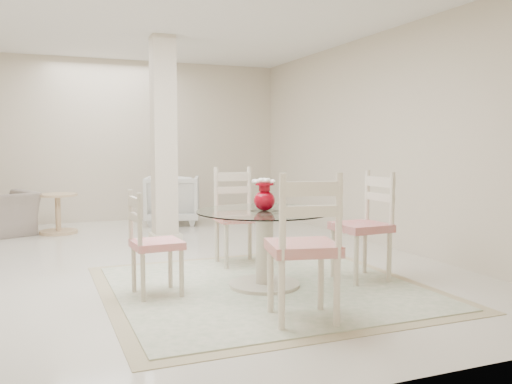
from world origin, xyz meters
name	(u,v)px	position (x,y,z in m)	size (l,w,h in m)	color
ground	(146,263)	(0.00, 0.00, 0.00)	(7.00, 7.00, 0.00)	silver
room_shell	(143,91)	(0.00, 0.00, 1.86)	(6.02, 7.02, 2.71)	beige
column	(164,140)	(0.50, 1.30, 1.35)	(0.30, 0.30, 2.70)	beige
area_rug	(264,287)	(0.79, -1.43, 0.01)	(2.81, 2.81, 0.02)	tan
dining_table	(264,249)	(0.79, -1.43, 0.36)	(1.21, 1.21, 0.70)	beige
red_vase	(264,195)	(0.79, -1.43, 0.84)	(0.22, 0.19, 0.29)	#A70515
dining_chair_east	(368,217)	(1.81, -1.53, 0.60)	(0.48, 0.48, 1.14)	beige
dining_chair_north	(236,208)	(0.90, -0.41, 0.60)	(0.48, 0.49, 1.15)	beige
dining_chair_west	(149,236)	(-0.22, -1.34, 0.52)	(0.42, 0.42, 0.99)	beige
dining_chair_south	(305,237)	(0.68, -2.45, 0.63)	(0.57, 0.57, 1.21)	#F6E7CA
armchair_white	(173,200)	(0.96, 2.81, 0.39)	(0.84, 0.87, 0.79)	white
side_table	(58,215)	(-0.81, 2.46, 0.27)	(0.56, 0.56, 0.58)	tan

